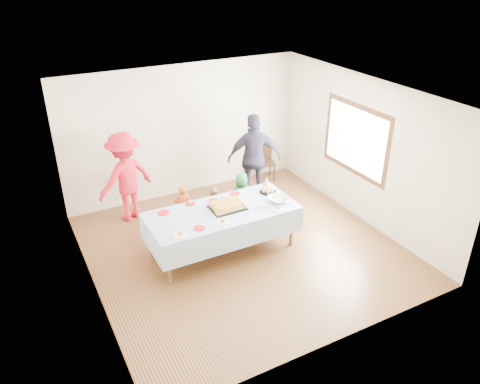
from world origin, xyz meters
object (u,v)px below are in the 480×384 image
(birthday_cake, at_px, (227,206))
(adult_left, at_px, (125,177))
(dining_chair, at_px, (265,158))
(party_table, at_px, (222,213))

(birthday_cake, bearing_deg, adult_left, 123.72)
(dining_chair, relative_size, adult_left, 0.50)
(adult_left, bearing_deg, party_table, 102.39)
(party_table, distance_m, adult_left, 2.15)
(birthday_cake, height_order, adult_left, adult_left)
(party_table, height_order, dining_chair, dining_chair)
(party_table, distance_m, birthday_cake, 0.15)
(party_table, relative_size, birthday_cake, 4.35)
(birthday_cake, bearing_deg, dining_chair, 46.79)
(party_table, relative_size, dining_chair, 2.89)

